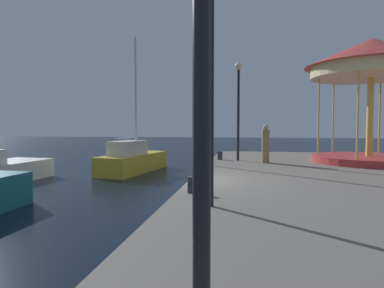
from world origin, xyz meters
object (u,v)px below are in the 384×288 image
(carousel, at_px, (371,70))
(lamp_post_mid_promenade, at_px, (211,53))
(bollard_center, at_px, (220,155))
(sailboat_yellow, at_px, (133,159))
(lamp_post_far_end, at_px, (238,94))
(bollard_south, at_px, (192,185))
(person_mid_promenade, at_px, (266,145))

(carousel, bearing_deg, lamp_post_mid_promenade, -123.72)
(lamp_post_mid_promenade, distance_m, bollard_center, 9.86)
(carousel, distance_m, lamp_post_mid_promenade, 11.02)
(sailboat_yellow, bearing_deg, carousel, -4.54)
(sailboat_yellow, distance_m, lamp_post_mid_promenade, 11.75)
(sailboat_yellow, bearing_deg, lamp_post_far_end, -9.59)
(carousel, height_order, lamp_post_far_end, carousel)
(carousel, xyz_separation_m, bollard_south, (-6.68, -7.87, -3.88))
(carousel, xyz_separation_m, lamp_post_mid_promenade, (-6.09, -9.13, -1.00))
(lamp_post_mid_promenade, height_order, bollard_center, lamp_post_mid_promenade)
(bollard_center, distance_m, person_mid_promenade, 2.41)
(lamp_post_far_end, bearing_deg, carousel, 0.35)
(person_mid_promenade, bearing_deg, lamp_post_mid_promenade, -100.45)
(lamp_post_mid_promenade, height_order, person_mid_promenade, lamp_post_mid_promenade)
(sailboat_yellow, relative_size, person_mid_promenade, 4.19)
(person_mid_promenade, bearing_deg, bollard_center, 154.67)
(lamp_post_mid_promenade, bearing_deg, person_mid_promenade, 79.55)
(lamp_post_far_end, height_order, person_mid_promenade, lamp_post_far_end)
(lamp_post_mid_promenade, bearing_deg, bollard_center, 93.38)
(bollard_center, bearing_deg, carousel, -2.39)
(carousel, xyz_separation_m, bollard_center, (-6.65, 0.28, -3.88))
(bollard_center, bearing_deg, lamp_post_mid_promenade, -86.62)
(carousel, bearing_deg, bollard_south, -130.32)
(lamp_post_far_end, relative_size, bollard_center, 11.49)
(bollard_south, bearing_deg, lamp_post_mid_promenade, -65.02)
(bollard_center, relative_size, person_mid_promenade, 0.23)
(lamp_post_mid_promenade, bearing_deg, sailboat_yellow, 117.43)
(lamp_post_far_end, bearing_deg, bollard_south, -96.61)
(bollard_south, distance_m, person_mid_promenade, 7.49)
(carousel, bearing_deg, lamp_post_far_end, -179.65)
(sailboat_yellow, height_order, person_mid_promenade, sailboat_yellow)
(bollard_south, bearing_deg, person_mid_promenade, 73.35)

